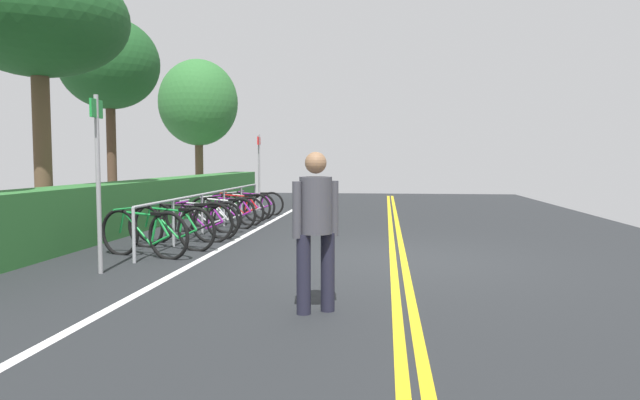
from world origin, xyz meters
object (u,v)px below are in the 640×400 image
at_px(bike_rack, 214,201).
at_px(bicycle_9, 255,203).
at_px(bicycle_2, 184,222).
at_px(bicycle_7, 238,207).
at_px(sign_post_far, 259,165).
at_px(bicycle_4, 203,217).
at_px(bicycle_5, 222,213).
at_px(bicycle_1, 171,228).
at_px(pedestrian, 316,222).
at_px(tree_mid, 38,20).
at_px(bicycle_8, 246,205).
at_px(tree_extra, 198,103).
at_px(tree_far_right, 109,65).
at_px(sign_post_near, 98,167).
at_px(bicycle_0, 144,234).
at_px(bicycle_6, 232,211).
at_px(bicycle_3, 200,220).

height_order(bike_rack, bicycle_9, bike_rack).
bearing_deg(bicycle_2, bicycle_7, -0.51).
bearing_deg(sign_post_far, bicycle_7, -177.58).
bearing_deg(bicycle_4, bicycle_5, -11.47).
bearing_deg(bicycle_1, pedestrian, -141.55).
relative_size(bicycle_2, tree_mid, 0.34).
bearing_deg(bicycle_8, tree_mid, 145.38).
height_order(bike_rack, tree_extra, tree_extra).
distance_m(bicycle_9, tree_far_right, 5.49).
relative_size(bicycle_8, sign_post_near, 0.71).
bearing_deg(bicycle_7, bicycle_4, 176.19).
bearing_deg(sign_post_far, pedestrian, -164.55).
height_order(sign_post_near, tree_far_right, tree_far_right).
xyz_separation_m(bike_rack, bicycle_4, (-0.36, 0.11, -0.31)).
bearing_deg(tree_mid, bicycle_0, -122.79).
distance_m(bicycle_0, bicycle_6, 4.45).
xyz_separation_m(bicycle_5, pedestrian, (-6.72, -2.93, 0.57)).
distance_m(bicycle_5, bicycle_9, 2.95).
distance_m(pedestrian, sign_post_far, 11.49).
xyz_separation_m(bicycle_0, sign_post_near, (-1.30, 0.03, 1.05)).
relative_size(bicycle_8, bicycle_9, 1.03).
relative_size(bicycle_1, bicycle_5, 1.04).
height_order(bicycle_8, sign_post_near, sign_post_near).
bearing_deg(tree_mid, bicycle_6, -48.04).
bearing_deg(pedestrian, bicycle_8, 18.23).
relative_size(bicycle_4, bicycle_5, 1.01).
relative_size(bicycle_4, tree_extra, 0.34).
relative_size(bicycle_7, tree_far_right, 0.31).
relative_size(bicycle_0, bicycle_8, 0.99).
bearing_deg(bicycle_0, tree_mid, 57.21).
relative_size(bicycle_0, tree_extra, 0.33).
distance_m(bicycle_7, tree_mid, 5.91).
xyz_separation_m(bicycle_5, bicycle_8, (2.17, 0.00, -0.02)).
distance_m(bicycle_8, pedestrian, 9.37).
relative_size(bicycle_5, bicycle_6, 1.03).
relative_size(bicycle_9, tree_far_right, 0.30).
bearing_deg(bicycle_3, bicycle_4, 14.03).
height_order(bicycle_7, bicycle_8, bicycle_7).
xyz_separation_m(bicycle_1, tree_extra, (10.25, 2.93, 3.13)).
relative_size(bicycle_1, bicycle_2, 0.97).
bearing_deg(tree_extra, tree_mid, -179.81).
bearing_deg(bicycle_8, sign_post_far, 3.50).
distance_m(bicycle_0, bicycle_9, 6.77).
height_order(bike_rack, sign_post_far, sign_post_far).
relative_size(sign_post_near, sign_post_far, 1.05).
bearing_deg(sign_post_far, bicycle_1, -178.98).
xyz_separation_m(bicycle_8, tree_mid, (-4.20, 2.90, 3.81)).
bearing_deg(bicycle_9, tree_far_right, 93.30).
xyz_separation_m(bicycle_0, bicycle_2, (1.56, -0.08, 0.01)).
height_order(bicycle_5, tree_extra, tree_extra).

